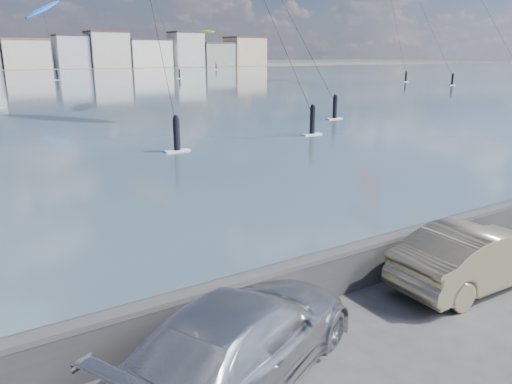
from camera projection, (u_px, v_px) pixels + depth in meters
seawall at (249, 295)px, 9.65m from camera, size 400.00×0.36×1.08m
car_silver at (242, 338)px, 7.93m from camera, size 5.46×3.98×1.47m
car_champagne at (476, 255)px, 11.21m from camera, size 4.38×1.64×1.43m
kitesurfer_2 at (208, 32)px, 168.38m from camera, size 3.96×13.55×13.06m
kitesurfer_9 at (43, 10)px, 106.33m from camera, size 9.21×16.00×16.71m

